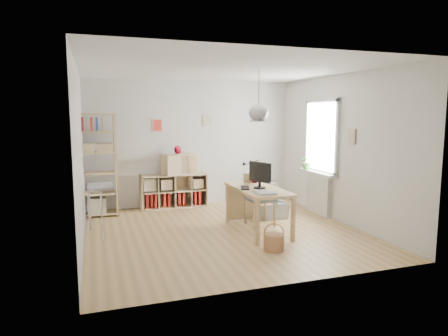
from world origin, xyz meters
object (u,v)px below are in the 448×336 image
object	(u,v)px
chair	(259,196)
monitor	(260,174)
desk	(258,193)
cube_shelf	(173,193)
tall_bookshelf	(95,161)
drawer_chest	(180,164)
storage_chest	(269,207)

from	to	relation	value
chair	monitor	size ratio (longest dim) A/B	1.89
desk	chair	world-z (taller)	chair
cube_shelf	tall_bookshelf	bearing A→B (deg)	-169.81
drawer_chest	cube_shelf	bearing A→B (deg)	150.45
desk	storage_chest	bearing A→B (deg)	54.47
desk	tall_bookshelf	distance (m)	3.27
cube_shelf	monitor	distance (m)	2.59
chair	drawer_chest	xyz separation A→B (m)	(-1.04, 1.80, 0.40)
monitor	chair	bearing A→B (deg)	50.70
desk	monitor	distance (m)	0.34
storage_chest	cube_shelf	bearing A→B (deg)	136.21
desk	tall_bookshelf	xyz separation A→B (m)	(-2.59, 1.95, 0.43)
desk	monitor	xyz separation A→B (m)	(0.02, -0.03, 0.34)
cube_shelf	monitor	world-z (taller)	monitor
desk	chair	bearing A→B (deg)	64.49
desk	cube_shelf	bearing A→B (deg)	114.61
cube_shelf	storage_chest	bearing A→B (deg)	-41.61
cube_shelf	storage_chest	distance (m)	2.14
desk	tall_bookshelf	world-z (taller)	tall_bookshelf
drawer_chest	chair	bearing A→B (deg)	-75.41
cube_shelf	drawer_chest	bearing A→B (deg)	-14.05
cube_shelf	desk	bearing A→B (deg)	-65.39
storage_chest	monitor	distance (m)	1.28
desk	monitor	bearing A→B (deg)	-55.90
tall_bookshelf	drawer_chest	size ratio (longest dim) A/B	2.67
tall_bookshelf	monitor	xyz separation A→B (m)	(2.61, -1.98, -0.09)
tall_bookshelf	drawer_chest	world-z (taller)	tall_bookshelf
tall_bookshelf	storage_chest	xyz separation A→B (m)	(3.16, -1.14, -0.88)
chair	drawer_chest	bearing A→B (deg)	118.81
cube_shelf	drawer_chest	distance (m)	0.66
chair	storage_chest	size ratio (longest dim) A/B	1.34
cube_shelf	tall_bookshelf	world-z (taller)	tall_bookshelf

